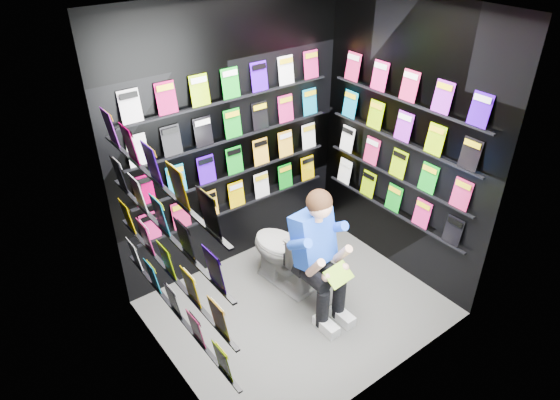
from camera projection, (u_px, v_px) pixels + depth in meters
floor at (298, 308)px, 4.58m from camera, size 2.40×2.40×0.00m
ceiling at (305, 11)px, 3.21m from camera, size 2.40×2.40×0.00m
wall_back at (232, 142)px, 4.57m from camera, size 2.40×0.04×2.60m
wall_front at (398, 247)px, 3.22m from camera, size 2.40×0.04×2.60m
wall_left at (159, 240)px, 3.28m from camera, size 0.04×2.00×2.60m
wall_right at (403, 145)px, 4.51m from camera, size 0.04×2.00×2.60m
comics_back at (234, 142)px, 4.55m from camera, size 2.10×0.06×1.37m
comics_left at (163, 238)px, 3.29m from camera, size 0.06×1.70×1.37m
comics_right at (401, 146)px, 4.49m from camera, size 0.06×1.70×1.37m
toilet at (284, 252)px, 4.69m from camera, size 0.49×0.79×0.73m
longbox at (303, 268)px, 4.84m from camera, size 0.25×0.41×0.29m
longbox_lid at (304, 255)px, 4.75m from camera, size 0.27×0.43×0.03m
reader at (312, 238)px, 4.23m from camera, size 0.56×0.76×1.32m
held_comic at (339, 275)px, 4.08m from camera, size 0.26×0.17×0.10m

